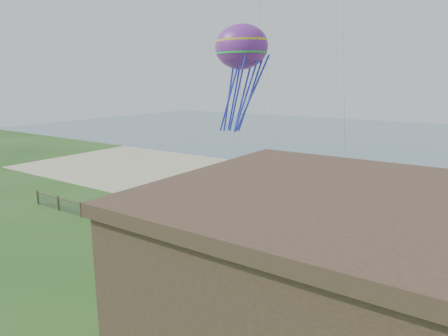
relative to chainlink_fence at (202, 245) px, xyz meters
The scene contains 8 objects.
ground 6.03m from the chainlink_fence, 90.00° to the right, with size 160.00×160.00×0.00m, color #244E1A.
sand_beach 16.01m from the chainlink_fence, 90.00° to the left, with size 72.00×20.00×0.02m, color #BEB389.
ocean 60.00m from the chainlink_fence, 90.00° to the left, with size 160.00×68.00×0.02m, color slate.
chainlink_fence is the anchor object (origin of this frame).
motel 15.06m from the chainlink_fence, 28.30° to the right, with size 15.00×10.00×7.00m, color #483626.
motel_deck 13.04m from the chainlink_fence, ahead, with size 15.00×2.00×0.50m, color brown.
picnic_table 6.24m from the chainlink_fence, ahead, with size 1.96×1.48×0.83m, color brown, non-canonical shape.
octopus_kite 11.25m from the chainlink_fence, 91.64° to the left, with size 3.66×2.58×7.53m, color #DB2244, non-canonical shape.
Camera 1 is at (14.26, -12.41, 10.59)m, focal length 32.00 mm.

